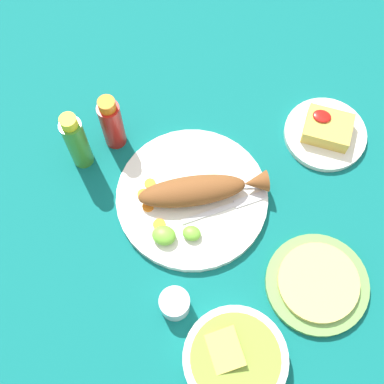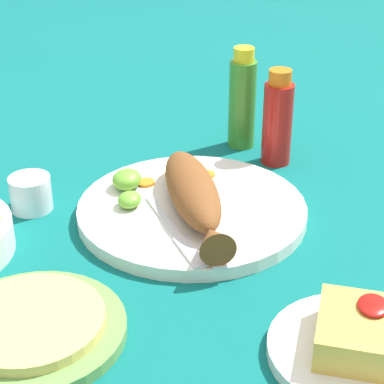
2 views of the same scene
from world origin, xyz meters
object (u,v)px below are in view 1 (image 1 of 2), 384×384
fork_near (229,185)px  tortilla_plate (317,284)px  fork_far (230,206)px  hot_sauce_bottle_red (112,123)px  hot_sauce_bottle_green (77,142)px  guacamole_bowl (235,359)px  side_plate_fries (325,134)px  fried_fish (200,190)px  main_plate (192,198)px  salt_cup (175,304)px

fork_near → tortilla_plate: size_ratio=0.90×
fork_near → fork_far: 0.05m
hot_sauce_bottle_red → hot_sauce_bottle_green: bearing=52.3°
hot_sauce_bottle_green → guacamole_bowl: hot_sauce_bottle_green is taller
side_plate_fries → guacamole_bowl: 0.52m
hot_sauce_bottle_red → tortilla_plate: bearing=158.7°
fried_fish → side_plate_fries: 0.31m
main_plate → hot_sauce_bottle_green: (0.25, -0.02, 0.07)m
salt_cup → hot_sauce_bottle_green: bearing=-40.6°
fork_near → hot_sauce_bottle_green: bearing=166.3°
side_plate_fries → main_plate: bearing=44.4°
hot_sauce_bottle_green → side_plate_fries: size_ratio=0.94×
side_plate_fries → fork_near: bearing=47.6°
fried_fish → hot_sauce_bottle_green: hot_sauce_bottle_green is taller
main_plate → fork_far: bearing=-179.6°
fork_near → guacamole_bowl: size_ratio=0.95×
fork_far → main_plate: bearing=143.6°
tortilla_plate → side_plate_fries: bearing=-81.3°
fork_far → tortilla_plate: size_ratio=0.78×
fork_near → tortilla_plate: fork_near is taller
fork_far → hot_sauce_bottle_red: (0.28, -0.09, 0.05)m
fried_fish → fork_far: 0.07m
hot_sauce_bottle_green → tortilla_plate: bearing=167.0°
fork_near → guacamole_bowl: 0.35m
fried_fish → hot_sauce_bottle_red: 0.23m
fork_near → side_plate_fries: fork_near is taller
fork_near → hot_sauce_bottle_red: size_ratio=1.19×
main_plate → guacamole_bowl: size_ratio=1.65×
salt_cup → guacamole_bowl: 0.15m
tortilla_plate → fork_near: bearing=-34.0°
main_plate → fork_near: 0.08m
main_plate → hot_sauce_bottle_green: 0.26m
fried_fish → tortilla_plate: size_ratio=1.30×
main_plate → salt_cup: salt_cup is taller
guacamole_bowl → salt_cup: bearing=-25.4°
fork_near → hot_sauce_bottle_red: (0.27, -0.04, 0.05)m
hot_sauce_bottle_red → hot_sauce_bottle_green: hot_sauce_bottle_green is taller
main_plate → hot_sauce_bottle_red: hot_sauce_bottle_red is taller
fried_fish → tortilla_plate: fried_fish is taller
main_plate → fried_fish: fried_fish is taller
main_plate → fork_far: 0.08m
fork_far → guacamole_bowl: 0.30m
fork_near → main_plate: bearing=-163.7°
fork_far → hot_sauce_bottle_green: size_ratio=0.94×
main_plate → fried_fish: size_ratio=1.20×
main_plate → salt_cup: 0.22m
side_plate_fries → guacamole_bowl: bearing=82.7°
guacamole_bowl → hot_sauce_bottle_red: bearing=-45.3°
fried_fish → guacamole_bowl: 0.33m
salt_cup → tortilla_plate: bearing=-154.4°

